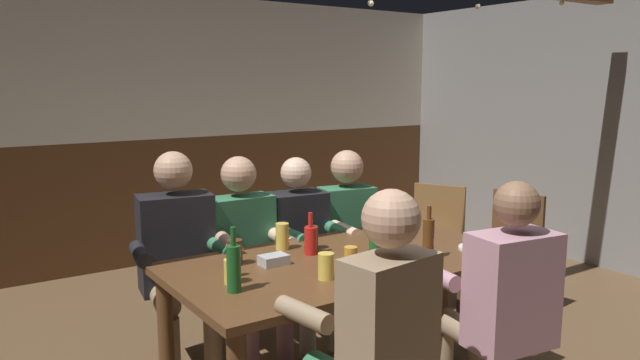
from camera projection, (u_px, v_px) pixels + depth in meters
name	position (u px, v px, depth m)	size (l,w,h in m)	color
back_wall_upper	(151.00, 67.00, 5.37)	(6.45, 0.12, 1.29)	silver
back_wall_wainscot	(157.00, 200.00, 5.57)	(6.45, 0.12, 1.14)	brown
dining_table	(343.00, 276.00, 3.18)	(1.81, 0.99, 0.74)	brown
person_0	(179.00, 252.00, 3.43)	(0.59, 0.58, 1.27)	black
person_1	(246.00, 247.00, 3.65)	(0.55, 0.52, 1.21)	#33724C
person_2	(302.00, 240.00, 3.87)	(0.54, 0.57, 1.18)	black
person_3	(352.00, 230.00, 4.09)	(0.54, 0.56, 1.20)	#33724C
person_4	(376.00, 328.00, 2.37)	(0.55, 0.54, 1.26)	#997F60
person_5	(501.00, 296.00, 2.78)	(0.57, 0.57, 1.23)	#B78493
chair_empty_near_right	(507.00, 251.00, 4.25)	(0.49, 0.49, 0.88)	brown
chair_empty_near_left	(433.00, 240.00, 4.54)	(0.59, 0.59, 0.88)	brown
table_candle	(237.00, 268.00, 2.87)	(0.04, 0.04, 0.08)	#F9E08C
condiment_caddy	(274.00, 260.00, 3.05)	(0.14, 0.10, 0.05)	#B2B7BC
plate_0	(478.00, 248.00, 3.33)	(0.21, 0.21, 0.01)	white
bottle_0	(234.00, 267.00, 2.64)	(0.06, 0.06, 0.29)	#195923
bottle_1	(376.00, 234.00, 3.20)	(0.07, 0.07, 0.29)	#195923
bottle_2	(428.00, 238.00, 3.14)	(0.06, 0.06, 0.28)	#593314
bottle_3	(311.00, 239.00, 3.23)	(0.07, 0.07, 0.23)	red
pint_glass_0	(351.00, 259.00, 2.95)	(0.07, 0.07, 0.12)	gold
pint_glass_1	(282.00, 236.00, 3.33)	(0.07, 0.07, 0.15)	#E5C64C
pint_glass_2	(232.00, 271.00, 2.77)	(0.07, 0.07, 0.11)	#E5C64C
pint_glass_3	(235.00, 252.00, 3.05)	(0.08, 0.08, 0.13)	#4C2D19
pint_glass_4	(312.00, 238.00, 3.33)	(0.07, 0.07, 0.13)	#4C2D19
pint_glass_5	(326.00, 266.00, 2.82)	(0.08, 0.08, 0.12)	#E5C64C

